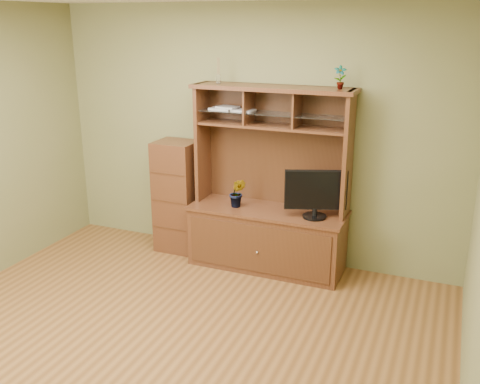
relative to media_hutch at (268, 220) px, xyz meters
The scene contains 8 objects.
room 1.94m from the media_hutch, 99.53° to the right, with size 4.54×4.04×2.74m.
media_hutch is the anchor object (origin of this frame).
monitor 0.65m from the media_hutch, ahead, with size 0.59×0.26×0.49m.
orchid_plant 0.43m from the media_hutch, 165.06° to the right, with size 0.17×0.14×0.31m, color #24511B.
top_plant 1.63m from the media_hutch, ahead, with size 0.12×0.08×0.22m, color #3F6A25.
reed_diffuser 1.59m from the media_hutch, behind, with size 0.05×0.05×0.26m.
magazines 1.22m from the media_hutch, behind, with size 0.47×0.19×0.04m.
side_cabinet 1.11m from the media_hutch, behind, with size 0.45×0.41×1.26m.
Camera 1 is at (2.02, -3.23, 2.51)m, focal length 40.00 mm.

